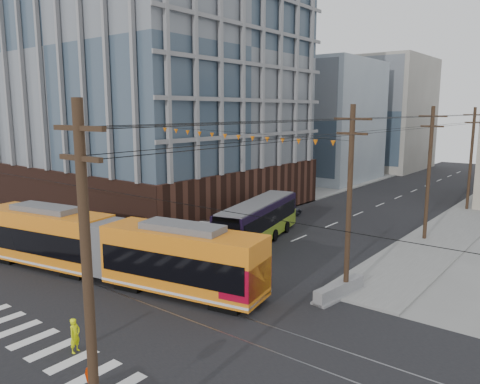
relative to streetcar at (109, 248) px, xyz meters
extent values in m
plane|color=slate|center=(4.63, -4.27, -2.05)|extent=(160.00, 160.00, 0.00)
cube|color=#381E16|center=(-17.37, 18.73, 12.25)|extent=(30.00, 25.00, 28.60)
cube|color=#8C99A5|center=(-12.37, 47.73, 6.95)|extent=(18.00, 16.00, 18.00)
cube|color=gray|center=(-9.37, 67.73, 7.95)|extent=(16.00, 18.00, 20.00)
cylinder|color=black|center=(13.13, -10.27, 3.45)|extent=(0.30, 0.30, 11.00)
imported|color=#AAAAAA|center=(-1.34, 11.40, -1.29)|extent=(2.21, 4.74, 1.50)
imported|color=#B7B7B7|center=(-1.22, 12.25, -1.32)|extent=(2.27, 5.12, 1.46)
imported|color=#454751|center=(-0.98, 21.79, -1.41)|extent=(3.16, 4.96, 1.27)
imported|color=#E9F90B|center=(6.46, -6.71, -1.25)|extent=(0.53, 0.66, 1.59)
cube|color=slate|center=(12.93, 6.31, -1.63)|extent=(1.53, 4.28, 0.84)
camera|label=1|loc=(24.15, -17.48, 8.62)|focal=35.00mm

